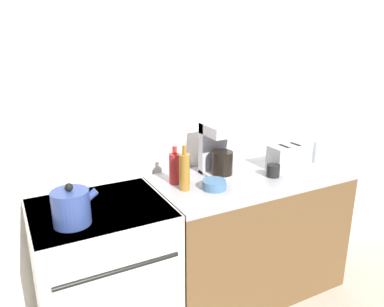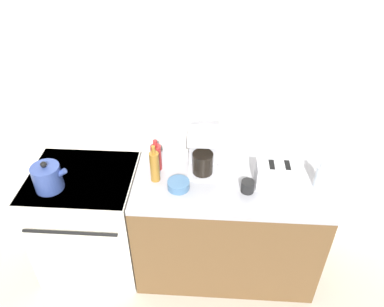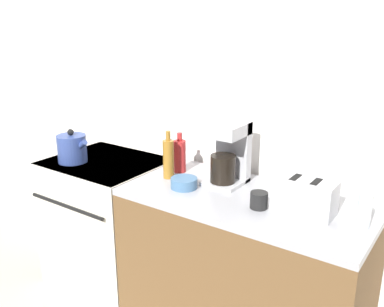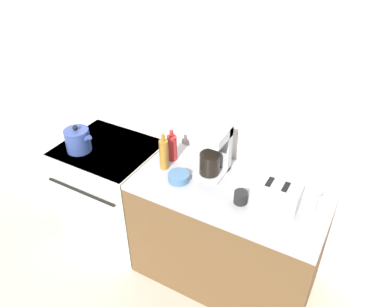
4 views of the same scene
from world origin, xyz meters
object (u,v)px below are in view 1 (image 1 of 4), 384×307
at_px(stove, 104,274).
at_px(kettle, 71,207).
at_px(bottle_amber, 184,171).
at_px(bottle_red, 175,168).
at_px(toaster, 289,157).
at_px(cup_black, 273,171).
at_px(coffee_maker, 218,149).
at_px(bowl, 214,185).
at_px(bottle_clear, 317,151).

relative_size(stove, kettle, 3.77).
distance_m(bottle_amber, bottle_red, 0.12).
bearing_deg(toaster, kettle, -175.15).
xyz_separation_m(kettle, cup_black, (1.33, 0.05, -0.05)).
relative_size(coffee_maker, bowl, 2.37).
xyz_separation_m(stove, kettle, (-0.16, -0.13, 0.53)).
xyz_separation_m(bottle_amber, bottle_red, (-0.01, 0.12, -0.02)).
height_order(bottle_red, cup_black, bottle_red).
distance_m(stove, bowl, 0.85).
xyz_separation_m(kettle, bottle_clear, (1.82, 0.14, -0.01)).
height_order(stove, coffee_maker, coffee_maker).
height_order(bottle_amber, bowl, bottle_amber).
distance_m(stove, bottle_amber, 0.77).
bearing_deg(kettle, stove, 38.00).
relative_size(kettle, bottle_red, 0.96).
relative_size(coffee_maker, bottle_clear, 1.76).
bearing_deg(cup_black, bowl, 179.77).
distance_m(kettle, toaster, 1.54).
relative_size(stove, bowl, 5.97).
xyz_separation_m(cup_black, bowl, (-0.46, 0.00, -0.01)).
bearing_deg(bottle_amber, coffee_maker, 22.68).
bearing_deg(stove, bottle_red, 13.15).
bearing_deg(kettle, toaster, 4.85).
distance_m(kettle, bottle_red, 0.74).
height_order(stove, kettle, kettle).
bearing_deg(stove, toaster, 0.10).
bearing_deg(cup_black, stove, 176.24).
relative_size(stove, toaster, 3.05).
distance_m(coffee_maker, bottle_red, 0.34).
distance_m(coffee_maker, bottle_amber, 0.36).
height_order(stove, bottle_clear, bottle_clear).
distance_m(stove, coffee_maker, 1.07).
xyz_separation_m(bottle_clear, bottle_red, (-1.12, 0.11, 0.02)).
height_order(bottle_red, bowl, bottle_red).
xyz_separation_m(kettle, bottle_amber, (0.70, 0.13, 0.03)).
distance_m(bottle_amber, cup_black, 0.64).
relative_size(kettle, toaster, 0.81).
bearing_deg(cup_black, coffee_maker, 145.12).
bearing_deg(coffee_maker, cup_black, -34.88).
distance_m(stove, bottle_clear, 1.73).
bearing_deg(kettle, cup_black, 2.19).
relative_size(kettle, bowl, 1.58).
height_order(cup_black, bowl, cup_black).
height_order(kettle, cup_black, kettle).
relative_size(cup_black, bowl, 0.59).
height_order(bottle_clear, bottle_red, bottle_red).
relative_size(bottle_clear, cup_black, 2.28).
height_order(toaster, coffee_maker, coffee_maker).
bearing_deg(cup_black, toaster, 21.33).
xyz_separation_m(coffee_maker, bottle_red, (-0.33, -0.01, -0.08)).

